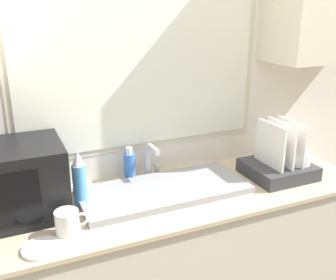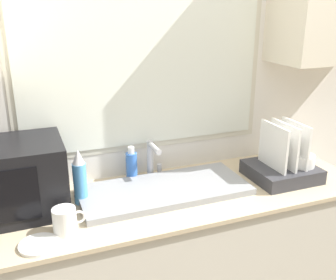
{
  "view_description": "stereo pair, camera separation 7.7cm",
  "coord_description": "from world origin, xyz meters",
  "px_view_note": "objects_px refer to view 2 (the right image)",
  "views": [
    {
      "loc": [
        -0.65,
        -1.21,
        1.74
      ],
      "look_at": [
        -0.0,
        0.26,
        1.18
      ],
      "focal_mm": 42.0,
      "sensor_mm": 36.0,
      "label": 1
    },
    {
      "loc": [
        -0.58,
        -1.24,
        1.74
      ],
      "look_at": [
        -0.0,
        0.26,
        1.18
      ],
      "focal_mm": 42.0,
      "sensor_mm": 36.0,
      "label": 2
    }
  ],
  "objects_px": {
    "spray_bottle": "(80,178)",
    "faucet": "(152,157)",
    "soap_bottle": "(132,166)",
    "mug_near_sink": "(65,221)",
    "microwave": "(7,179)",
    "dish_rack": "(284,165)"
  },
  "relations": [
    {
      "from": "dish_rack",
      "to": "mug_near_sink",
      "type": "xyz_separation_m",
      "value": [
        -1.09,
        -0.11,
        -0.02
      ]
    },
    {
      "from": "soap_bottle",
      "to": "mug_near_sink",
      "type": "xyz_separation_m",
      "value": [
        -0.37,
        -0.37,
        -0.03
      ]
    },
    {
      "from": "faucet",
      "to": "mug_near_sink",
      "type": "distance_m",
      "value": 0.6
    },
    {
      "from": "microwave",
      "to": "spray_bottle",
      "type": "distance_m",
      "value": 0.29
    },
    {
      "from": "mug_near_sink",
      "to": "microwave",
      "type": "bearing_deg",
      "value": 128.26
    },
    {
      "from": "faucet",
      "to": "mug_near_sink",
      "type": "relative_size",
      "value": 1.52
    },
    {
      "from": "dish_rack",
      "to": "mug_near_sink",
      "type": "bearing_deg",
      "value": -174.1
    },
    {
      "from": "dish_rack",
      "to": "microwave",
      "type": "bearing_deg",
      "value": 174.11
    },
    {
      "from": "faucet",
      "to": "soap_bottle",
      "type": "bearing_deg",
      "value": 175.86
    },
    {
      "from": "spray_bottle",
      "to": "mug_near_sink",
      "type": "relative_size",
      "value": 1.98
    },
    {
      "from": "soap_bottle",
      "to": "dish_rack",
      "type": "bearing_deg",
      "value": -19.35
    },
    {
      "from": "microwave",
      "to": "spray_bottle",
      "type": "xyz_separation_m",
      "value": [
        0.29,
        -0.02,
        -0.03
      ]
    },
    {
      "from": "microwave",
      "to": "spray_bottle",
      "type": "bearing_deg",
      "value": -4.25
    },
    {
      "from": "microwave",
      "to": "faucet",
      "type": "bearing_deg",
      "value": 9.53
    },
    {
      "from": "faucet",
      "to": "dish_rack",
      "type": "bearing_deg",
      "value": -21.76
    },
    {
      "from": "dish_rack",
      "to": "spray_bottle",
      "type": "relative_size",
      "value": 1.26
    },
    {
      "from": "microwave",
      "to": "soap_bottle",
      "type": "relative_size",
      "value": 2.59
    },
    {
      "from": "faucet",
      "to": "microwave",
      "type": "xyz_separation_m",
      "value": [
        -0.67,
        -0.11,
        0.04
      ]
    },
    {
      "from": "spray_bottle",
      "to": "faucet",
      "type": "bearing_deg",
      "value": 19.42
    },
    {
      "from": "dish_rack",
      "to": "faucet",
      "type": "bearing_deg",
      "value": 158.24
    },
    {
      "from": "faucet",
      "to": "dish_rack",
      "type": "distance_m",
      "value": 0.66
    },
    {
      "from": "spray_bottle",
      "to": "mug_near_sink",
      "type": "bearing_deg",
      "value": -113.36
    }
  ]
}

